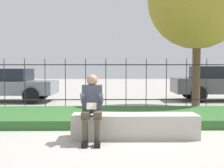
{
  "coord_description": "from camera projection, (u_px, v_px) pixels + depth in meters",
  "views": [
    {
      "loc": [
        -0.26,
        -6.17,
        1.42
      ],
      "look_at": [
        -0.13,
        3.92,
        0.86
      ],
      "focal_mm": 50.0,
      "sensor_mm": 36.0,
      "label": 1
    }
  ],
  "objects": [
    {
      "name": "car_parked_left",
      "position": [
        6.0,
        84.0,
        12.66
      ],
      "size": [
        4.0,
        2.0,
        1.34
      ],
      "rotation": [
        0.0,
        0.0,
        -0.04
      ],
      "color": "slate",
      "rests_on": "ground_plane"
    },
    {
      "name": "ground_plane",
      "position": [
        121.0,
        138.0,
        6.24
      ],
      "size": [
        60.0,
        60.0,
        0.0
      ],
      "primitive_type": "plane",
      "color": "#A8A399"
    },
    {
      "name": "grass_berm",
      "position": [
        118.0,
        116.0,
        8.27
      ],
      "size": [
        9.95,
        2.68,
        0.21
      ],
      "color": "#33662D",
      "rests_on": "ground_plane"
    },
    {
      "name": "person_seated_reader",
      "position": [
        92.0,
        105.0,
        5.86
      ],
      "size": [
        0.42,
        0.73,
        1.27
      ],
      "color": "black",
      "rests_on": "ground_plane"
    },
    {
      "name": "iron_fence",
      "position": [
        116.0,
        83.0,
        10.21
      ],
      "size": [
        7.95,
        0.03,
        1.69
      ],
      "color": "#232326",
      "rests_on": "ground_plane"
    },
    {
      "name": "stone_bench",
      "position": [
        135.0,
        127.0,
        6.23
      ],
      "size": [
        2.49,
        0.6,
        0.47
      ],
      "color": "#B7B2A3",
      "rests_on": "ground_plane"
    }
  ]
}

